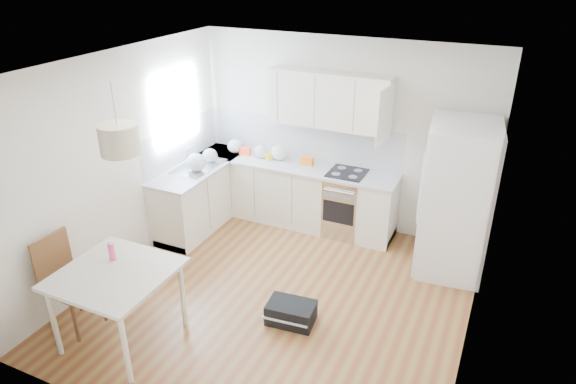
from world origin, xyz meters
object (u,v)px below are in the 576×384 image
(refrigerator, at_px, (457,199))
(gym_bag, at_px, (291,313))
(dining_table, at_px, (116,280))
(dining_chair, at_px, (72,285))

(refrigerator, height_order, gym_bag, refrigerator)
(dining_table, height_order, dining_chair, dining_chair)
(dining_table, bearing_deg, refrigerator, 44.83)
(dining_table, xyz_separation_m, dining_chair, (-0.60, -0.03, -0.21))
(dining_table, height_order, gym_bag, dining_table)
(dining_chair, xyz_separation_m, gym_bag, (2.07, 1.01, -0.41))
(dining_chair, distance_m, gym_bag, 2.34)
(refrigerator, height_order, dining_chair, refrigerator)
(gym_bag, bearing_deg, refrigerator, 47.42)
(dining_table, distance_m, dining_chair, 0.64)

